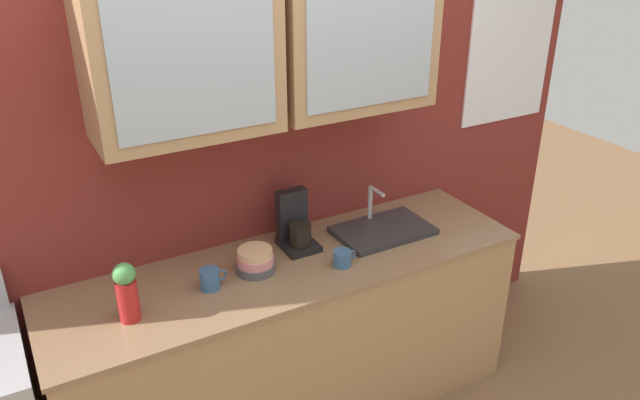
# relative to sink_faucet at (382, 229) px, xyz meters

# --- Properties ---
(back_wall_unit) EXTENTS (3.99, 0.47, 2.64)m
(back_wall_unit) POSITION_rel_sink_faucet_xyz_m (-0.55, 0.27, 0.58)
(back_wall_unit) COLOR maroon
(back_wall_unit) RESTS_ON ground_plane
(counter) EXTENTS (2.34, 0.67, 0.91)m
(counter) POSITION_rel_sink_faucet_xyz_m (-0.56, -0.04, -0.48)
(counter) COLOR #A87F56
(counter) RESTS_ON ground_plane
(sink_faucet) EXTENTS (0.50, 0.32, 0.22)m
(sink_faucet) POSITION_rel_sink_faucet_xyz_m (0.00, 0.00, 0.00)
(sink_faucet) COLOR #2D2D30
(sink_faucet) RESTS_ON counter
(bowl_stack) EXTENTS (0.18, 0.18, 0.12)m
(bowl_stack) POSITION_rel_sink_faucet_xyz_m (-0.73, -0.02, 0.04)
(bowl_stack) COLOR #4C4C54
(bowl_stack) RESTS_ON counter
(vase) EXTENTS (0.09, 0.09, 0.27)m
(vase) POSITION_rel_sink_faucet_xyz_m (-1.34, -0.11, 0.12)
(vase) COLOR #B21E1E
(vase) RESTS_ON counter
(cup_near_sink) EXTENTS (0.12, 0.09, 0.08)m
(cup_near_sink) POSITION_rel_sink_faucet_xyz_m (-0.35, -0.18, 0.02)
(cup_near_sink) COLOR #38608C
(cup_near_sink) RESTS_ON counter
(cup_near_bowls) EXTENTS (0.13, 0.09, 0.10)m
(cup_near_bowls) POSITION_rel_sink_faucet_xyz_m (-0.97, -0.05, 0.03)
(cup_near_bowls) COLOR #38608C
(cup_near_bowls) RESTS_ON counter
(coffee_maker) EXTENTS (0.17, 0.20, 0.29)m
(coffee_maker) POSITION_rel_sink_faucet_xyz_m (-0.46, 0.11, 0.09)
(coffee_maker) COLOR black
(coffee_maker) RESTS_ON counter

